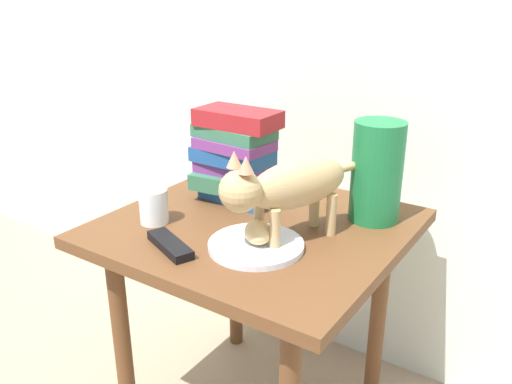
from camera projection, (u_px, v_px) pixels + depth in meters
back_panel at (346, 2)px, 1.47m from camera, size 4.00×0.04×2.20m
side_table at (256, 255)px, 1.33m from camera, size 0.69×0.65×0.60m
plate at (256, 245)px, 1.17m from camera, size 0.21×0.21×0.01m
bread_roll at (258, 232)px, 1.16m from camera, size 0.10×0.10×0.05m
cat at (288, 186)px, 1.16m from camera, size 0.22×0.45×0.23m
book_stack at (235, 155)px, 1.39m from camera, size 0.23×0.15×0.25m
green_vase at (377, 172)px, 1.28m from camera, size 0.12×0.12×0.25m
candle_jar at (154, 208)px, 1.29m from camera, size 0.07×0.07×0.08m
tv_remote at (170, 245)px, 1.17m from camera, size 0.16×0.10×0.02m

